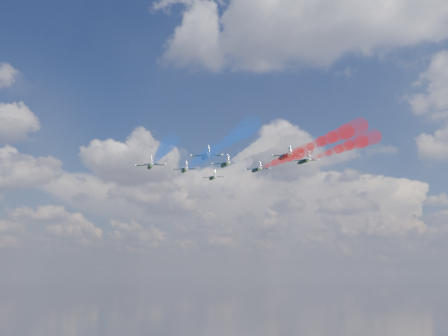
% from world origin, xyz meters
% --- Properties ---
extents(jet_lead, '(12.81, 13.52, 4.22)m').
position_xyz_m(jet_lead, '(-27.17, 10.68, 155.40)').
color(jet_lead, black).
extents(trail_lead, '(22.22, 30.63, 6.30)m').
position_xyz_m(trail_lead, '(-14.96, -7.28, 153.78)').
color(trail_lead, white).
extents(jet_inner_left, '(12.81, 13.52, 4.22)m').
position_xyz_m(jet_inner_left, '(-29.78, -6.17, 154.94)').
color(jet_inner_left, black).
extents(trail_inner_left, '(22.22, 30.63, 6.30)m').
position_xyz_m(trail_inner_left, '(-17.58, -24.13, 153.31)').
color(trail_inner_left, blue).
extents(jet_inner_right, '(12.81, 13.52, 4.22)m').
position_xyz_m(jet_inner_right, '(-10.29, 5.07, 155.86)').
color(jet_inner_right, black).
extents(trail_inner_right, '(22.22, 30.63, 6.30)m').
position_xyz_m(trail_inner_right, '(1.91, -12.89, 154.24)').
color(trail_inner_right, red).
extents(jet_outer_left, '(12.81, 13.52, 4.22)m').
position_xyz_m(jet_outer_left, '(-31.89, -24.02, 152.69)').
color(jet_outer_left, black).
extents(trail_outer_left, '(22.22, 30.63, 6.30)m').
position_xyz_m(trail_outer_left, '(-19.68, -41.98, 151.07)').
color(trail_outer_left, blue).
extents(jet_center_third, '(12.81, 13.52, 4.22)m').
position_xyz_m(jet_center_third, '(-14.27, -12.91, 154.09)').
color(jet_center_third, black).
extents(trail_center_third, '(22.22, 30.63, 6.30)m').
position_xyz_m(trail_center_third, '(-2.06, -30.87, 152.46)').
color(trail_center_third, white).
extents(jet_outer_right, '(12.81, 13.52, 4.22)m').
position_xyz_m(jet_outer_right, '(5.46, 0.51, 156.40)').
color(jet_outer_right, black).
extents(trail_outer_right, '(22.22, 30.63, 6.30)m').
position_xyz_m(trail_outer_right, '(17.66, -17.45, 154.78)').
color(trail_outer_right, red).
extents(jet_rear_left, '(12.81, 13.52, 4.22)m').
position_xyz_m(jet_rear_left, '(-14.08, -27.92, 153.03)').
color(jet_rear_left, black).
extents(trail_rear_left, '(22.22, 30.63, 6.30)m').
position_xyz_m(trail_rear_left, '(-1.88, -45.88, 151.40)').
color(trail_rear_left, blue).
extents(jet_rear_right, '(12.81, 13.52, 4.22)m').
position_xyz_m(jet_rear_right, '(3.77, -16.60, 154.16)').
color(jet_rear_right, black).
extents(trail_rear_right, '(22.22, 30.63, 6.30)m').
position_xyz_m(trail_rear_right, '(15.97, -34.56, 152.54)').
color(trail_rear_right, red).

